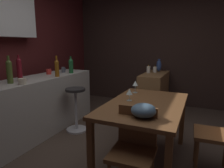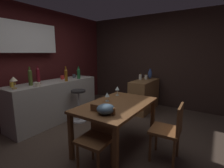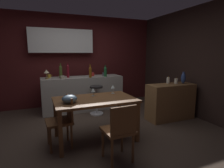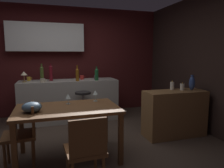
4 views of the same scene
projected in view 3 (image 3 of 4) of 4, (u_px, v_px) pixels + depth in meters
The scene contains 24 objects.
ground_plane at pixel (93, 130), 3.62m from camera, with size 9.00×9.00×0.00m, color #47382D.
wall_kitchen_back at pixel (70, 57), 5.25m from camera, with size 5.20×0.33×2.60m.
wall_side_right at pixel (185, 62), 4.63m from camera, with size 0.10×4.40×2.60m, color #33231E.
dining_table at pixel (95, 103), 3.15m from camera, with size 1.38×0.85×0.74m.
kitchen_counter at pixel (83, 93), 4.89m from camera, with size 2.10×0.60×0.90m, color #B2ADA3.
sideboard_cabinet at pixel (170, 102), 4.19m from camera, with size 1.10×0.44×0.82m, color olive.
chair_near_window at pixel (63, 119), 2.93m from camera, with size 0.42×0.42×0.83m.
chair_by_doorway at pixel (120, 130), 2.49m from camera, with size 0.42×0.42×0.84m.
bar_stool at pixel (96, 99), 4.51m from camera, with size 0.34×0.34×0.72m.
wine_glass_left at pixel (93, 90), 3.32m from camera, with size 0.08×0.08×0.15m.
wine_glass_right at pixel (113, 87), 3.53m from camera, with size 0.08×0.08×0.17m.
fruit_bowl at pixel (69, 99), 2.87m from camera, with size 0.24×0.24×0.13m, color slate.
wine_bottle_olive at pixel (61, 71), 4.56m from camera, with size 0.08×0.08×0.37m.
wine_bottle_ruby at pixel (68, 71), 4.64m from camera, with size 0.07×0.07×0.37m.
wine_bottle_amber at pixel (90, 72), 4.64m from camera, with size 0.07×0.07×0.34m.
wine_bottle_green at pixel (105, 71), 4.82m from camera, with size 0.08×0.08×0.30m.
cup_slate at pixel (104, 74), 5.02m from camera, with size 0.11×0.07×0.10m.
cup_red at pixel (93, 74), 4.98m from camera, with size 0.12×0.08×0.09m.
cup_mustard at pixel (49, 76), 4.62m from camera, with size 0.11×0.08×0.09m.
cup_cream at pixel (63, 77), 4.40m from camera, with size 0.13×0.09×0.08m.
counter_lamp at pixel (46, 72), 4.38m from camera, with size 0.13×0.13×0.22m.
pillar_candle_tall at pixel (168, 80), 4.24m from camera, with size 0.07×0.07×0.16m.
pillar_candle_short at pixel (176, 81), 4.20m from camera, with size 0.08×0.08×0.14m.
vase_ceramic_blue at pixel (183, 78), 4.21m from camera, with size 0.11×0.11×0.27m.
Camera 3 is at (-0.95, -3.30, 1.52)m, focal length 29.03 mm.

